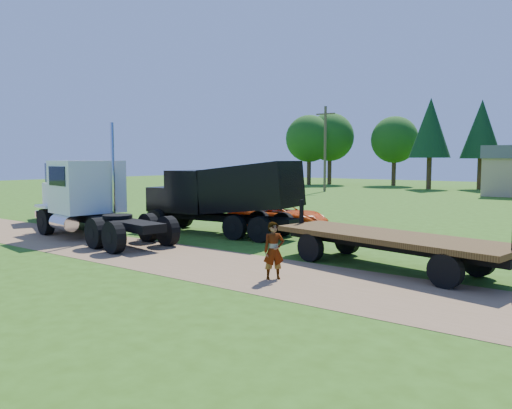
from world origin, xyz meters
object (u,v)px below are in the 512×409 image
Objects in this scene: black_dump_truck at (225,194)px; white_semi_tractor at (88,198)px; orange_pickup at (278,216)px; navy_truck at (74,192)px; spectator_a at (274,251)px; flatbed_trailer at (389,242)px.

white_semi_tractor is at bearing -142.87° from black_dump_truck.
black_dump_truck reaches higher than orange_pickup.
navy_truck is at bearing 97.34° from orange_pickup.
orange_pickup is at bearing 44.60° from navy_truck.
orange_pickup is (5.46, 6.86, -1.03)m from white_semi_tractor.
white_semi_tractor is 6.03m from navy_truck.
spectator_a is at bearing -159.67° from orange_pickup.
navy_truck is 18.47m from flatbed_trailer.
white_semi_tractor is 1.07× the size of flatbed_trailer.
flatbed_trailer is at bearing 20.80° from navy_truck.
flatbed_trailer is 4.78× the size of spectator_a.
black_dump_truck is at bearing 145.91° from orange_pickup.
white_semi_tractor is 8.83m from orange_pickup.
navy_truck reaches higher than spectator_a.
flatbed_trailer is (13.10, 1.76, -0.87)m from white_semi_tractor.
white_semi_tractor is 6.01m from black_dump_truck.
orange_pickup is at bearing 74.26° from spectator_a.
spectator_a is (16.36, -4.40, -0.81)m from navy_truck.
black_dump_truck is (4.40, 4.09, 0.14)m from white_semi_tractor.
white_semi_tractor reaches higher than black_dump_truck.
spectator_a is at bearing 1.02° from white_semi_tractor.
navy_truck reaches higher than flatbed_trailer.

